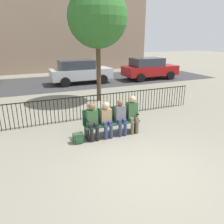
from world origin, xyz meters
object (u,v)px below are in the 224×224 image
at_px(park_bench, 111,120).
at_px(seated_person_2, 121,115).
at_px(seated_person_1, 106,117).
at_px(backpack, 78,138).
at_px(tree_1, 98,18).
at_px(parked_car_2, 149,68).
at_px(seated_person_0, 92,119).
at_px(parked_car_1, 80,71).
at_px(seated_person_3, 133,112).

distance_m(park_bench, seated_person_2, 0.35).
distance_m(seated_person_1, backpack, 1.09).
relative_size(tree_1, parked_car_2, 1.27).
bearing_deg(seated_person_2, backpack, -177.29).
relative_size(seated_person_2, backpack, 3.87).
relative_size(park_bench, tree_1, 0.35).
xyz_separation_m(seated_person_0, seated_person_2, (0.96, -0.00, -0.02)).
distance_m(park_bench, seated_person_0, 0.72).
bearing_deg(tree_1, seated_person_0, -112.47).
xyz_separation_m(seated_person_2, parked_car_1, (1.06, 8.89, 0.18)).
bearing_deg(parked_car_1, seated_person_2, -96.78).
height_order(park_bench, backpack, park_bench).
bearing_deg(parked_car_1, seated_person_0, -102.80).
bearing_deg(seated_person_2, park_bench, 155.11).
distance_m(seated_person_2, backpack, 1.54).
distance_m(tree_1, parked_car_2, 7.69).
height_order(seated_person_1, parked_car_2, parked_car_2).
bearing_deg(park_bench, seated_person_1, -148.86).
relative_size(parked_car_1, parked_car_2, 1.00).
distance_m(backpack, tree_1, 6.09).
bearing_deg(tree_1, backpack, -117.59).
distance_m(seated_person_0, parked_car_2, 11.17).
relative_size(seated_person_2, parked_car_2, 0.28).
bearing_deg(seated_person_3, backpack, -177.79).
distance_m(seated_person_0, seated_person_3, 1.41).
height_order(seated_person_2, backpack, seated_person_2).
xyz_separation_m(backpack, parked_car_1, (2.51, 8.96, 0.69)).
relative_size(seated_person_0, parked_car_2, 0.28).
bearing_deg(seated_person_0, seated_person_3, 0.16).
bearing_deg(seated_person_1, seated_person_2, 0.07).
xyz_separation_m(seated_person_1, backpack, (-0.95, -0.07, -0.52)).
relative_size(seated_person_1, seated_person_2, 0.99).
bearing_deg(seated_person_0, parked_car_2, 48.80).
bearing_deg(tree_1, park_bench, -104.48).
xyz_separation_m(park_bench, parked_car_2, (6.67, 8.27, 0.35)).
relative_size(backpack, tree_1, 0.06).
bearing_deg(seated_person_0, parked_car_1, 77.20).
distance_m(park_bench, seated_person_3, 0.77).
distance_m(park_bench, backpack, 1.24).
relative_size(seated_person_0, backpack, 3.89).
distance_m(seated_person_0, backpack, 0.72).
bearing_deg(seated_person_3, seated_person_0, -179.84).
bearing_deg(parked_car_2, seated_person_0, -131.20).
height_order(backpack, parked_car_1, parked_car_1).
xyz_separation_m(parked_car_1, parked_car_2, (5.34, -0.49, 0.00)).
bearing_deg(parked_car_2, parked_car_1, 174.75).
xyz_separation_m(seated_person_1, seated_person_2, (0.50, 0.00, -0.01)).
distance_m(seated_person_1, parked_car_1, 9.03).
xyz_separation_m(park_bench, seated_person_0, (-0.68, -0.13, 0.18)).
relative_size(seated_person_3, backpack, 4.14).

